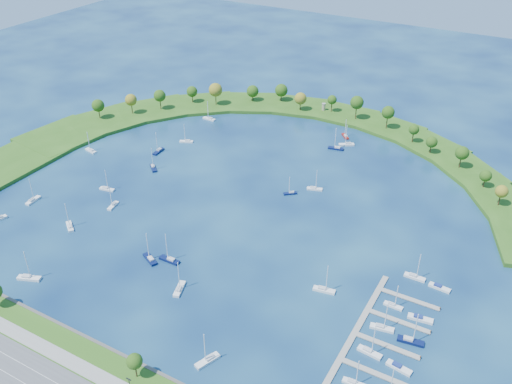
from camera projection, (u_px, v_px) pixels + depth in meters
The scene contains 35 objects.
ground at pixel (242, 201), 266.17m from camera, with size 700.00×700.00×0.00m, color #081945.
south_shoreline at pixel (42, 382), 174.60m from camera, with size 420.00×43.10×11.60m.
breakwater at pixel (216, 139), 321.14m from camera, with size 286.74×247.64×2.00m.
breakwater_trees at pixel (280, 107), 337.35m from camera, with size 238.37×88.64×14.90m.
harbor_tower at pixel (324, 107), 353.03m from camera, with size 2.60×2.60×4.64m.
dock_system at pixel (368, 354), 185.06m from camera, with size 24.28×82.00×1.60m.
moored_boat_0 at pixel (324, 289), 211.39m from camera, with size 8.80×3.82×12.51m.
moored_boat_1 at pixel (347, 144), 315.95m from camera, with size 8.59×6.70×12.72m.
moored_boat_2 at pixel (345, 136), 325.16m from camera, with size 6.47×7.08×11.03m.
moored_boat_3 at pixel (290, 193), 271.22m from camera, with size 6.26×5.69×9.74m.
moored_boat_4 at pixel (153, 167), 292.64m from camera, with size 7.92×7.32×12.41m.
moored_boat_6 at pixel (186, 141), 319.33m from camera, with size 7.87×5.20×11.30m.
moored_boat_7 at pixel (70, 226), 246.99m from camera, with size 8.11×6.75×12.22m.
moored_boat_8 at pixel (336, 148), 311.82m from camera, with size 9.07×4.09×12.89m.
moored_boat_9 at pixel (33, 200), 265.52m from camera, with size 3.16×8.50×12.21m.
moored_boat_10 at pixel (209, 118), 346.07m from camera, with size 8.51×2.76×12.36m.
moored_boat_11 at pixel (29, 277), 217.24m from camera, with size 9.56×5.83×13.61m.
moored_boat_12 at pixel (179, 288), 211.82m from camera, with size 5.09×9.14×12.95m.
moored_boat_13 at pixel (113, 205), 261.72m from camera, with size 3.61×7.84×11.13m.
moored_boat_14 at pixel (158, 151), 308.82m from camera, with size 3.04×8.72×12.58m.
moored_boat_15 at pixel (107, 188), 274.45m from camera, with size 8.04×3.50×11.44m.
moored_boat_16 at pixel (170, 259), 226.80m from camera, with size 9.09×2.60×13.34m.
moored_boat_17 at pixel (315, 188), 274.68m from camera, with size 7.94×4.46×11.25m.
moored_boat_18 at pixel (150, 258), 227.29m from camera, with size 9.11×6.18×13.12m.
moored_boat_19 at pixel (91, 150), 309.46m from camera, with size 8.29×3.83×11.76m.
moored_boat_20 at pixel (208, 360), 182.13m from camera, with size 5.53×9.21×13.09m.
docked_boat_2 at pixel (354, 382), 174.45m from camera, with size 7.54×2.55×10.91m.
docked_boat_4 at pixel (370, 351), 185.18m from camera, with size 8.67×3.24×12.45m.
docked_boat_5 at pixel (399, 367), 179.84m from camera, with size 8.79×3.66×1.74m.
docked_boat_6 at pixel (382, 327), 194.62m from camera, with size 8.66×3.76×12.32m.
docked_boat_7 at pixel (410, 340), 189.37m from camera, with size 9.34×3.81×13.33m.
docked_boat_8 at pixel (393, 305), 204.18m from camera, with size 7.16×2.30×10.41m.
docked_boat_9 at pixel (420, 318), 198.61m from camera, with size 9.15×3.58×1.82m.
docked_boat_10 at pixel (415, 276), 217.80m from camera, with size 8.32×2.41×12.19m.
docked_boat_11 at pixel (439, 287), 212.81m from camera, with size 8.43×3.03×1.68m.
Camera 1 is at (116.29, -191.82, 143.50)m, focal length 38.96 mm.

